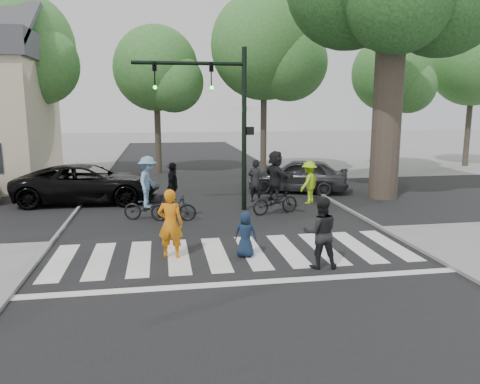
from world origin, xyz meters
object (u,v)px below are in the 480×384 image
(cyclist_left, at_px, (148,193))
(cyclist_mid, at_px, (173,197))
(pedestrian_woman, at_px, (170,224))
(pedestrian_child, at_px, (246,234))
(pedestrian_adult, at_px, (320,233))
(car_grey, at_px, (298,175))
(car_suv, at_px, (88,184))
(traffic_signal, at_px, (221,106))
(cyclist_right, at_px, (275,186))

(cyclist_left, relative_size, cyclist_mid, 1.10)
(pedestrian_woman, height_order, pedestrian_child, pedestrian_woman)
(pedestrian_adult, height_order, cyclist_left, cyclist_left)
(pedestrian_woman, height_order, car_grey, pedestrian_woman)
(car_suv, bearing_deg, pedestrian_woman, -155.35)
(pedestrian_child, bearing_deg, cyclist_mid, -48.31)
(cyclist_left, distance_m, car_suv, 4.28)
(pedestrian_woman, distance_m, cyclist_left, 4.28)
(pedestrian_child, xyz_separation_m, pedestrian_adult, (1.65, -1.11, 0.27))
(pedestrian_child, bearing_deg, traffic_signal, -71.84)
(pedestrian_woman, xyz_separation_m, pedestrian_child, (1.93, -0.29, -0.30))
(pedestrian_child, relative_size, cyclist_mid, 0.60)
(car_suv, height_order, car_grey, car_suv)
(pedestrian_child, xyz_separation_m, cyclist_mid, (-1.75, 4.24, 0.22))
(traffic_signal, bearing_deg, cyclist_mid, -144.70)
(pedestrian_woman, bearing_deg, cyclist_right, -118.17)
(pedestrian_woman, distance_m, pedestrian_child, 1.97)
(cyclist_right, bearing_deg, cyclist_mid, -173.03)
(pedestrian_adult, distance_m, cyclist_right, 5.81)
(pedestrian_child, bearing_deg, car_grey, -95.37)
(traffic_signal, relative_size, pedestrian_woman, 3.29)
(pedestrian_child, height_order, car_suv, car_suv)
(traffic_signal, xyz_separation_m, cyclist_mid, (-1.86, -1.31, -3.06))
(traffic_signal, relative_size, cyclist_left, 2.69)
(pedestrian_adult, bearing_deg, cyclist_left, -45.57)
(traffic_signal, bearing_deg, pedestrian_child, -91.12)
(pedestrian_woman, relative_size, car_grey, 0.40)
(pedestrian_child, height_order, pedestrian_adult, pedestrian_adult)
(pedestrian_adult, bearing_deg, car_grey, -96.15)
(pedestrian_child, distance_m, cyclist_mid, 4.59)
(cyclist_mid, height_order, cyclist_right, cyclist_right)
(traffic_signal, height_order, cyclist_mid, traffic_signal)
(cyclist_mid, bearing_deg, pedestrian_child, -67.59)
(car_suv, distance_m, car_grey, 9.18)
(cyclist_mid, bearing_deg, cyclist_left, 161.80)
(pedestrian_woman, bearing_deg, car_suv, -54.41)
(car_suv, relative_size, car_grey, 1.26)
(cyclist_left, height_order, car_suv, cyclist_left)
(traffic_signal, relative_size, pedestrian_child, 4.90)
(cyclist_left, bearing_deg, cyclist_mid, -18.20)
(pedestrian_woman, relative_size, car_suv, 0.32)
(car_suv, bearing_deg, cyclist_mid, -135.89)
(pedestrian_adult, distance_m, cyclist_left, 7.04)
(traffic_signal, bearing_deg, cyclist_left, -158.87)
(pedestrian_adult, relative_size, cyclist_mid, 0.87)
(traffic_signal, xyz_separation_m, pedestrian_child, (-0.11, -5.55, -3.29))
(pedestrian_woman, distance_m, pedestrian_adult, 3.84)
(pedestrian_woman, distance_m, cyclist_right, 5.88)
(pedestrian_adult, distance_m, cyclist_mid, 6.34)
(cyclist_left, bearing_deg, pedestrian_woman, -81.22)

